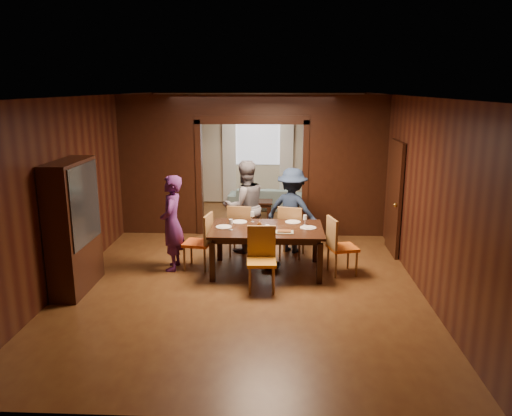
{
  "coord_description": "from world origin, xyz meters",
  "views": [
    {
      "loc": [
        0.56,
        -8.59,
        3.06
      ],
      "look_at": [
        0.18,
        -0.4,
        1.05
      ],
      "focal_mm": 35.0,
      "sensor_mm": 36.0,
      "label": 1
    }
  ],
  "objects_px": {
    "sofa": "(266,198)",
    "chair_left": "(197,241)",
    "person_purple": "(172,223)",
    "hutch": "(73,227)",
    "chair_right": "(343,246)",
    "chair_far_l": "(242,229)",
    "chair_far_r": "(292,231)",
    "chair_near": "(262,260)",
    "person_navy": "(292,210)",
    "dining_table": "(267,250)",
    "coffee_table": "(256,209)",
    "person_grey": "(245,206)"
  },
  "relations": [
    {
      "from": "chair_right",
      "to": "chair_far_r",
      "type": "xyz_separation_m",
      "value": [
        -0.82,
        0.84,
        0.0
      ]
    },
    {
      "from": "dining_table",
      "to": "chair_near",
      "type": "relative_size",
      "value": 1.93
    },
    {
      "from": "dining_table",
      "to": "sofa",
      "type": "bearing_deg",
      "value": 91.78
    },
    {
      "from": "chair_far_r",
      "to": "chair_far_l",
      "type": "bearing_deg",
      "value": 11.26
    },
    {
      "from": "person_purple",
      "to": "hutch",
      "type": "height_order",
      "value": "hutch"
    },
    {
      "from": "chair_right",
      "to": "chair_far_l",
      "type": "distance_m",
      "value": 1.96
    },
    {
      "from": "person_navy",
      "to": "chair_right",
      "type": "height_order",
      "value": "person_navy"
    },
    {
      "from": "coffee_table",
      "to": "chair_near",
      "type": "xyz_separation_m",
      "value": [
        0.3,
        -4.36,
        0.28
      ]
    },
    {
      "from": "chair_left",
      "to": "dining_table",
      "type": "bearing_deg",
      "value": 95.42
    },
    {
      "from": "person_purple",
      "to": "chair_near",
      "type": "relative_size",
      "value": 1.68
    },
    {
      "from": "dining_table",
      "to": "chair_near",
      "type": "xyz_separation_m",
      "value": [
        -0.06,
        -0.81,
        0.1
      ]
    },
    {
      "from": "person_purple",
      "to": "person_grey",
      "type": "bearing_deg",
      "value": 129.37
    },
    {
      "from": "chair_far_l",
      "to": "hutch",
      "type": "xyz_separation_m",
      "value": [
        -2.41,
        -1.73,
        0.52
      ]
    },
    {
      "from": "chair_far_l",
      "to": "chair_near",
      "type": "relative_size",
      "value": 1.0
    },
    {
      "from": "person_navy",
      "to": "chair_far_r",
      "type": "bearing_deg",
      "value": 113.64
    },
    {
      "from": "chair_left",
      "to": "hutch",
      "type": "height_order",
      "value": "hutch"
    },
    {
      "from": "person_purple",
      "to": "chair_left",
      "type": "distance_m",
      "value": 0.53
    },
    {
      "from": "sofa",
      "to": "coffee_table",
      "type": "xyz_separation_m",
      "value": [
        -0.22,
        -0.9,
        -0.07
      ]
    },
    {
      "from": "chair_far_l",
      "to": "hutch",
      "type": "bearing_deg",
      "value": 43.61
    },
    {
      "from": "chair_near",
      "to": "hutch",
      "type": "bearing_deg",
      "value": 178.96
    },
    {
      "from": "hutch",
      "to": "person_purple",
      "type": "bearing_deg",
      "value": 35.86
    },
    {
      "from": "person_purple",
      "to": "person_navy",
      "type": "height_order",
      "value": "person_purple"
    },
    {
      "from": "person_navy",
      "to": "sofa",
      "type": "height_order",
      "value": "person_navy"
    },
    {
      "from": "dining_table",
      "to": "chair_far_r",
      "type": "bearing_deg",
      "value": 60.61
    },
    {
      "from": "person_purple",
      "to": "chair_far_l",
      "type": "distance_m",
      "value": 1.41
    },
    {
      "from": "chair_left",
      "to": "chair_right",
      "type": "relative_size",
      "value": 1.0
    },
    {
      "from": "person_purple",
      "to": "chair_left",
      "type": "height_order",
      "value": "person_purple"
    },
    {
      "from": "hutch",
      "to": "person_grey",
      "type": "bearing_deg",
      "value": 38.62
    },
    {
      "from": "sofa",
      "to": "chair_left",
      "type": "distance_m",
      "value": 4.5
    },
    {
      "from": "chair_left",
      "to": "chair_far_l",
      "type": "height_order",
      "value": "same"
    },
    {
      "from": "sofa",
      "to": "chair_left",
      "type": "height_order",
      "value": "chair_left"
    },
    {
      "from": "person_navy",
      "to": "dining_table",
      "type": "xyz_separation_m",
      "value": [
        -0.45,
        -1.08,
        -0.42
      ]
    },
    {
      "from": "chair_right",
      "to": "person_purple",
      "type": "bearing_deg",
      "value": 73.18
    },
    {
      "from": "chair_far_l",
      "to": "hutch",
      "type": "distance_m",
      "value": 3.01
    },
    {
      "from": "person_navy",
      "to": "hutch",
      "type": "distance_m",
      "value": 3.89
    },
    {
      "from": "chair_near",
      "to": "hutch",
      "type": "distance_m",
      "value": 2.89
    },
    {
      "from": "sofa",
      "to": "chair_far_l",
      "type": "height_order",
      "value": "chair_far_l"
    },
    {
      "from": "person_purple",
      "to": "coffee_table",
      "type": "distance_m",
      "value": 3.78
    },
    {
      "from": "coffee_table",
      "to": "chair_far_l",
      "type": "xyz_separation_m",
      "value": [
        -0.13,
        -2.72,
        0.28
      ]
    },
    {
      "from": "chair_right",
      "to": "chair_far_l",
      "type": "relative_size",
      "value": 1.0
    },
    {
      "from": "person_purple",
      "to": "chair_left",
      "type": "bearing_deg",
      "value": 93.23
    },
    {
      "from": "person_grey",
      "to": "dining_table",
      "type": "height_order",
      "value": "person_grey"
    },
    {
      "from": "person_navy",
      "to": "chair_far_l",
      "type": "relative_size",
      "value": 1.64
    },
    {
      "from": "person_navy",
      "to": "chair_far_l",
      "type": "distance_m",
      "value": 1.01
    },
    {
      "from": "chair_left",
      "to": "chair_near",
      "type": "bearing_deg",
      "value": 61.0
    },
    {
      "from": "person_purple",
      "to": "hutch",
      "type": "distance_m",
      "value": 1.61
    },
    {
      "from": "chair_far_r",
      "to": "chair_right",
      "type": "bearing_deg",
      "value": 148.33
    },
    {
      "from": "chair_far_r",
      "to": "chair_near",
      "type": "relative_size",
      "value": 1.0
    },
    {
      "from": "person_purple",
      "to": "sofa",
      "type": "distance_m",
      "value": 4.68
    },
    {
      "from": "chair_far_r",
      "to": "chair_near",
      "type": "bearing_deg",
      "value": 86.68
    }
  ]
}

